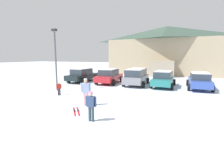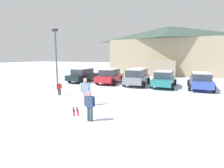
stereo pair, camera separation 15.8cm
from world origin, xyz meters
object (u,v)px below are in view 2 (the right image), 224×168
parked_red_sedan (110,76)px  skier_adult_in_blue_parka (85,90)px  pair_of_skis (76,111)px  lamp_post (56,56)px  skier_teen_in_navy_coat (90,105)px  parked_blue_hatchback (200,81)px  parked_black_sedan (83,75)px  parked_grey_wagon (137,76)px  skier_child_in_red_jacket (59,88)px  parked_teal_hatchback (164,79)px  ski_lodge (167,50)px

parked_red_sedan → skier_adult_in_blue_parka: 9.19m
parked_red_sedan → pair_of_skis: bearing=-76.2°
lamp_post → skier_teen_in_navy_coat: bearing=-39.5°
parked_blue_hatchback → pair_of_skis: bearing=-122.9°
parked_black_sedan → parked_grey_wagon: parked_grey_wagon is taller
parked_red_sedan → skier_child_in_red_jacket: bearing=-98.4°
parked_black_sedan → parked_teal_hatchback: bearing=-0.2°
parked_teal_hatchback → skier_teen_in_navy_coat: parked_teal_hatchback is taller
ski_lodge → skier_adult_in_blue_parka: size_ratio=11.23×
parked_grey_wagon → skier_adult_in_blue_parka: 8.91m
skier_adult_in_blue_parka → skier_child_in_red_jacket: size_ratio=1.59×
parked_red_sedan → skier_adult_in_blue_parka: (2.36, -8.88, 0.12)m
parked_grey_wagon → parked_blue_hatchback: parked_grey_wagon is taller
skier_teen_in_navy_coat → lamp_post: size_ratio=0.27×
parked_red_sedan → skier_teen_in_navy_coat: parked_red_sedan is taller
parked_grey_wagon → parked_blue_hatchback: (5.98, 0.14, -0.14)m
skier_adult_in_blue_parka → skier_teen_in_navy_coat: 2.71m
parked_blue_hatchback → skier_child_in_red_jacket: bearing=-144.2°
parked_red_sedan → parked_teal_hatchback: parked_red_sedan is taller
parked_blue_hatchback → skier_adult_in_blue_parka: skier_adult_in_blue_parka is taller
parked_teal_hatchback → parked_blue_hatchback: parked_teal_hatchback is taller
parked_black_sedan → pair_of_skis: size_ratio=3.36×
parked_black_sedan → lamp_post: (0.91, -5.59, 2.18)m
ski_lodge → lamp_post: 20.79m
pair_of_skis → skier_adult_in_blue_parka: bearing=95.4°
skier_adult_in_blue_parka → pair_of_skis: bearing=-84.6°
skier_child_in_red_jacket → parked_teal_hatchback: bearing=45.6°
skier_teen_in_navy_coat → parked_teal_hatchback: bearing=80.1°
skier_adult_in_blue_parka → skier_child_in_red_jacket: (-3.43, 1.67, -0.35)m
parked_grey_wagon → parked_blue_hatchback: size_ratio=1.01×
parked_red_sedan → parked_blue_hatchback: (9.10, 0.14, -0.04)m
skier_teen_in_navy_coat → parked_grey_wagon: bearing=94.4°
parked_grey_wagon → parked_blue_hatchback: 5.98m
ski_lodge → skier_teen_in_navy_coat: bearing=-91.3°
ski_lodge → skier_teen_in_navy_coat: size_ratio=13.32×
parked_black_sedan → skier_child_in_red_jacket: (2.41, -7.14, -0.22)m
parked_grey_wagon → lamp_post: (-5.70, -5.66, 2.06)m
skier_child_in_red_jacket → parked_blue_hatchback: bearing=35.8°
parked_teal_hatchback → parked_grey_wagon: bearing=177.9°
lamp_post → ski_lodge: bearing=69.9°
skier_adult_in_blue_parka → pair_of_skis: skier_adult_in_blue_parka is taller
skier_teen_in_navy_coat → lamp_post: bearing=140.5°
parked_teal_hatchback → parked_blue_hatchback: size_ratio=0.95×
parked_grey_wagon → skier_adult_in_blue_parka: size_ratio=2.88×
ski_lodge → parked_blue_hatchback: 14.81m
parked_blue_hatchback → skier_child_in_red_jacket: 12.55m
ski_lodge → pair_of_skis: 24.37m
parked_grey_wagon → skier_teen_in_navy_coat: 11.09m
pair_of_skis → skier_child_in_red_jacket: bearing=140.8°
skier_child_in_red_jacket → parked_grey_wagon: bearing=59.8°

